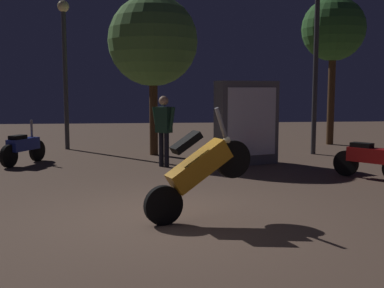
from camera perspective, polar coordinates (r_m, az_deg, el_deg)
ground_plane at (r=7.07m, az=-3.38°, el=-8.88°), size 40.00×40.00×0.00m
motorcycle_orange_foreground at (r=6.75m, az=0.82°, el=-3.12°), size 1.60×0.64×1.63m
motorcycle_red_parked_left at (r=10.62m, az=20.73°, el=-1.67°), size 1.11×1.36×1.11m
motorcycle_blue_parked_right at (r=12.66m, az=-19.72°, el=-0.36°), size 0.77×1.55×1.11m
person_rider_beside at (r=11.49m, az=-3.43°, el=2.36°), size 0.58×0.48×1.73m
streetlamp_near at (r=15.45m, az=-15.14°, el=10.37°), size 0.36×0.36×4.62m
streetlamp_far at (r=14.29m, az=14.80°, el=12.03°), size 0.36×0.36×5.21m
tree_left_bg at (r=13.71m, az=-4.75°, el=12.24°), size 2.55×2.55×4.53m
tree_center_bg at (r=17.05m, az=16.72°, el=13.03°), size 2.13×2.13×4.99m
kiosk_billboard at (r=11.95m, az=6.63°, el=2.55°), size 1.68×0.97×2.10m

